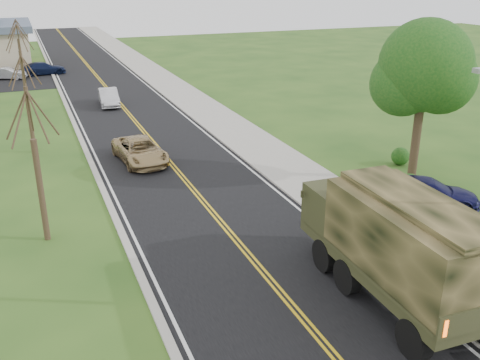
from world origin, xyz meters
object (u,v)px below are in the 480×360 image
pickup_navy (427,193)px  suv_champagne (140,151)px  sedan_silver (109,97)px  military_truck (397,240)px  utility_box_near (458,247)px

pickup_navy → suv_champagne: bearing=75.9°
sedan_silver → pickup_navy: 27.54m
military_truck → pickup_navy: 8.37m
suv_champagne → military_truck: bearing=-79.5°
suv_champagne → pickup_navy: (10.76, -11.05, 0.01)m
pickup_navy → utility_box_near: size_ratio=5.84×
military_truck → utility_box_near: 4.44m
military_truck → sedan_silver: bearing=98.9°
suv_champagne → utility_box_near: 17.60m
suv_champagne → pickup_navy: bearing=-51.0°
sedan_silver → suv_champagne: bearing=-88.6°
military_truck → utility_box_near: bearing=19.3°
pickup_navy → utility_box_near: 4.82m
sedan_silver → utility_box_near: 30.95m
pickup_navy → utility_box_near: bearing=-174.9°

